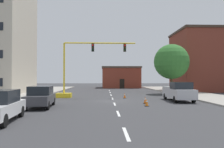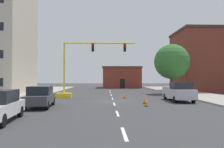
{
  "view_description": "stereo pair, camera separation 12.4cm",
  "coord_description": "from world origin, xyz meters",
  "views": [
    {
      "loc": [
        -0.93,
        -23.65,
        2.39
      ],
      "look_at": [
        -0.01,
        3.72,
        2.9
      ],
      "focal_mm": 35.92,
      "sensor_mm": 36.0,
      "label": 1
    },
    {
      "loc": [
        -0.81,
        -23.65,
        2.39
      ],
      "look_at": [
        -0.01,
        3.72,
        2.9
      ],
      "focal_mm": 35.92,
      "sensor_mm": 36.0,
      "label": 2
    }
  ],
  "objects": [
    {
      "name": "tree_right_mid",
      "position": [
        9.18,
        9.75,
        4.87
      ],
      "size": [
        5.27,
        5.27,
        7.52
      ],
      "color": "#4C3823",
      "rests_on": "ground_plane"
    },
    {
      "name": "traffic_cone_roadside_c",
      "position": [
        2.67,
        -4.67,
        0.31
      ],
      "size": [
        0.36,
        0.36,
        0.64
      ],
      "color": "black",
      "rests_on": "ground_plane"
    },
    {
      "name": "traffic_cone_roadside_a",
      "position": [
        2.89,
        -2.75,
        0.33
      ],
      "size": [
        0.36,
        0.36,
        0.68
      ],
      "color": "black",
      "rests_on": "ground_plane"
    },
    {
      "name": "ground_plane",
      "position": [
        0.0,
        0.0,
        0.0
      ],
      "size": [
        160.0,
        160.0,
        0.0
      ],
      "primitive_type": "plane",
      "color": "#38383A"
    },
    {
      "name": "lane_stripe_seg_4",
      "position": [
        0.0,
        8.0,
        0.0
      ],
      "size": [
        0.16,
        2.4,
        0.01
      ],
      "primitive_type": "cube",
      "color": "silver",
      "rests_on": "ground_plane"
    },
    {
      "name": "lane_stripe_seg_6",
      "position": [
        0.0,
        19.0,
        0.0
      ],
      "size": [
        0.16,
        2.4,
        0.01
      ],
      "primitive_type": "cube",
      "color": "silver",
      "rests_on": "ground_plane"
    },
    {
      "name": "pickup_truck_silver",
      "position": [
        6.81,
        -0.47,
        0.97
      ],
      "size": [
        2.06,
        5.42,
        1.99
      ],
      "color": "#BCBCC1",
      "rests_on": "ground_plane"
    },
    {
      "name": "traffic_cone_roadside_b",
      "position": [
        1.48,
        2.99,
        0.31
      ],
      "size": [
        0.36,
        0.36,
        0.63
      ],
      "color": "black",
      "rests_on": "ground_plane"
    },
    {
      "name": "sidewalk_right",
      "position": [
        11.91,
        8.0,
        0.07
      ],
      "size": [
        6.0,
        56.0,
        0.14
      ],
      "primitive_type": "cube",
      "color": "#9E998E",
      "rests_on": "ground_plane"
    },
    {
      "name": "building_row_right",
      "position": [
        19.25,
        17.34,
        5.58
      ],
      "size": [
        13.82,
        10.18,
        11.15
      ],
      "color": "brown",
      "rests_on": "ground_plane"
    },
    {
      "name": "lane_stripe_seg_2",
      "position": [
        0.0,
        -3.0,
        0.0
      ],
      "size": [
        0.16,
        2.4,
        0.01
      ],
      "primitive_type": "cube",
      "color": "silver",
      "rests_on": "ground_plane"
    },
    {
      "name": "lane_stripe_seg_0",
      "position": [
        0.0,
        -14.0,
        0.0
      ],
      "size": [
        0.16,
        2.4,
        0.01
      ],
      "primitive_type": "cube",
      "color": "silver",
      "rests_on": "ground_plane"
    },
    {
      "name": "traffic_signal_gantry",
      "position": [
        -4.63,
        4.11,
        2.28
      ],
      "size": [
        9.73,
        1.2,
        6.83
      ],
      "color": "yellow",
      "rests_on": "ground_plane"
    },
    {
      "name": "building_brick_center",
      "position": [
        3.12,
        32.69,
        2.6
      ],
      "size": [
        9.37,
        9.53,
        5.19
      ],
      "color": "brown",
      "rests_on": "ground_plane"
    },
    {
      "name": "lane_stripe_seg_3",
      "position": [
        0.0,
        2.5,
        0.0
      ],
      "size": [
        0.16,
        2.4,
        0.01
      ],
      "primitive_type": "cube",
      "color": "silver",
      "rests_on": "ground_plane"
    },
    {
      "name": "lane_stripe_seg_1",
      "position": [
        0.0,
        -8.5,
        0.0
      ],
      "size": [
        0.16,
        2.4,
        0.01
      ],
      "primitive_type": "cube",
      "color": "silver",
      "rests_on": "ground_plane"
    },
    {
      "name": "lane_stripe_seg_5",
      "position": [
        0.0,
        13.5,
        0.0
      ],
      "size": [
        0.16,
        2.4,
        0.01
      ],
      "primitive_type": "cube",
      "color": "silver",
      "rests_on": "ground_plane"
    },
    {
      "name": "sedan_dark_gray_near_left",
      "position": [
        -6.16,
        -5.16,
        0.89
      ],
      "size": [
        2.22,
        4.64,
        1.74
      ],
      "color": "#3D3D42",
      "rests_on": "ground_plane"
    },
    {
      "name": "sidewalk_left",
      "position": [
        -11.91,
        8.0,
        0.07
      ],
      "size": [
        6.0,
        56.0,
        0.14
      ],
      "primitive_type": "cube",
      "color": "#9E998E",
      "rests_on": "ground_plane"
    }
  ]
}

